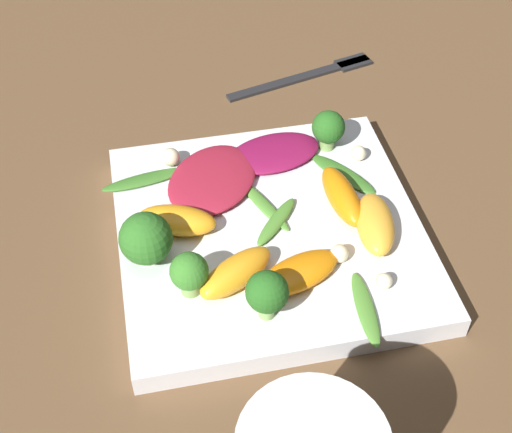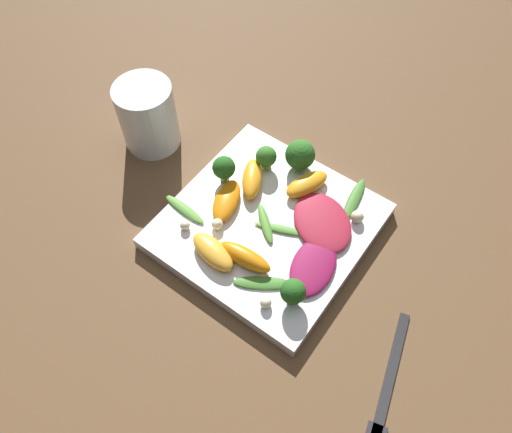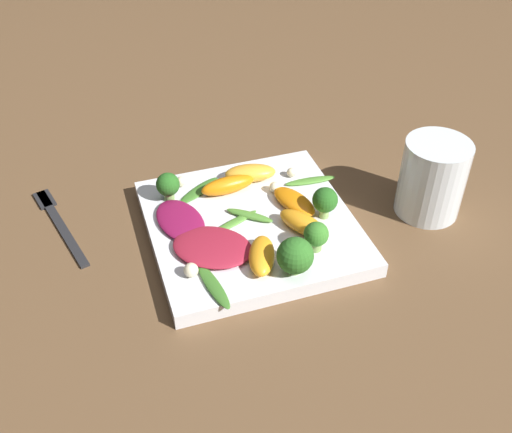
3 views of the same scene
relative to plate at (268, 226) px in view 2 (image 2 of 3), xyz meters
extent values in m
plane|color=brown|center=(0.00, 0.00, -0.01)|extent=(2.40, 2.40, 0.00)
cube|color=white|center=(0.00, 0.00, 0.00)|extent=(0.25, 0.25, 0.02)
cylinder|color=white|center=(-0.23, 0.03, 0.04)|extent=(0.08, 0.08, 0.10)
cube|color=#262628|center=(0.22, -0.08, -0.01)|extent=(0.05, 0.17, 0.01)
ellipsoid|color=maroon|center=(0.08, -0.02, 0.01)|extent=(0.07, 0.10, 0.01)
ellipsoid|color=maroon|center=(0.06, 0.04, 0.02)|extent=(0.12, 0.11, 0.01)
ellipsoid|color=#FCAD33|center=(-0.03, -0.08, 0.02)|extent=(0.07, 0.04, 0.02)
ellipsoid|color=orange|center=(0.01, -0.06, 0.02)|extent=(0.07, 0.03, 0.02)
ellipsoid|color=orange|center=(0.01, 0.07, 0.02)|extent=(0.05, 0.07, 0.02)
ellipsoid|color=orange|center=(-0.05, 0.04, 0.02)|extent=(0.06, 0.07, 0.02)
ellipsoid|color=orange|center=(-0.06, -0.01, 0.02)|extent=(0.05, 0.08, 0.02)
cylinder|color=#7A9E51|center=(-0.02, 0.10, 0.02)|extent=(0.01, 0.01, 0.01)
sphere|color=#2D6B23|center=(-0.02, 0.10, 0.03)|extent=(0.04, 0.04, 0.04)
cylinder|color=#84AD5B|center=(-0.09, 0.02, 0.02)|extent=(0.01, 0.01, 0.02)
sphere|color=#26601E|center=(-0.09, 0.02, 0.04)|extent=(0.03, 0.03, 0.03)
cylinder|color=#84AD5B|center=(0.09, -0.07, 0.02)|extent=(0.01, 0.01, 0.02)
sphere|color=#26601E|center=(0.09, -0.07, 0.03)|extent=(0.03, 0.03, 0.03)
cylinder|color=#7A9E51|center=(-0.05, 0.07, 0.02)|extent=(0.01, 0.01, 0.01)
sphere|color=#387A28|center=(-0.05, 0.07, 0.03)|extent=(0.03, 0.03, 0.03)
ellipsoid|color=#518E33|center=(0.00, -0.01, 0.01)|extent=(0.05, 0.05, 0.01)
ellipsoid|color=#518E33|center=(0.02, 0.00, 0.01)|extent=(0.07, 0.04, 0.00)
ellipsoid|color=#3D7528|center=(0.07, 0.09, 0.01)|extent=(0.03, 0.08, 0.01)
ellipsoid|color=#518E33|center=(-0.10, -0.05, 0.01)|extent=(0.07, 0.02, 0.00)
ellipsoid|color=#3D7528|center=(0.05, -0.08, 0.01)|extent=(0.07, 0.05, 0.00)
sphere|color=beige|center=(-0.08, -0.07, 0.02)|extent=(0.01, 0.01, 0.01)
sphere|color=beige|center=(0.09, 0.07, 0.02)|extent=(0.02, 0.02, 0.02)
sphere|color=beige|center=(-0.05, -0.04, 0.02)|extent=(0.01, 0.01, 0.01)
sphere|color=beige|center=(0.06, -0.10, 0.02)|extent=(0.01, 0.01, 0.01)
camera|label=1|loc=(-0.39, 0.09, 0.43)|focal=50.00mm
camera|label=2|loc=(0.19, -0.29, 0.55)|focal=35.00mm
camera|label=3|loc=(0.17, 0.53, 0.48)|focal=42.00mm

